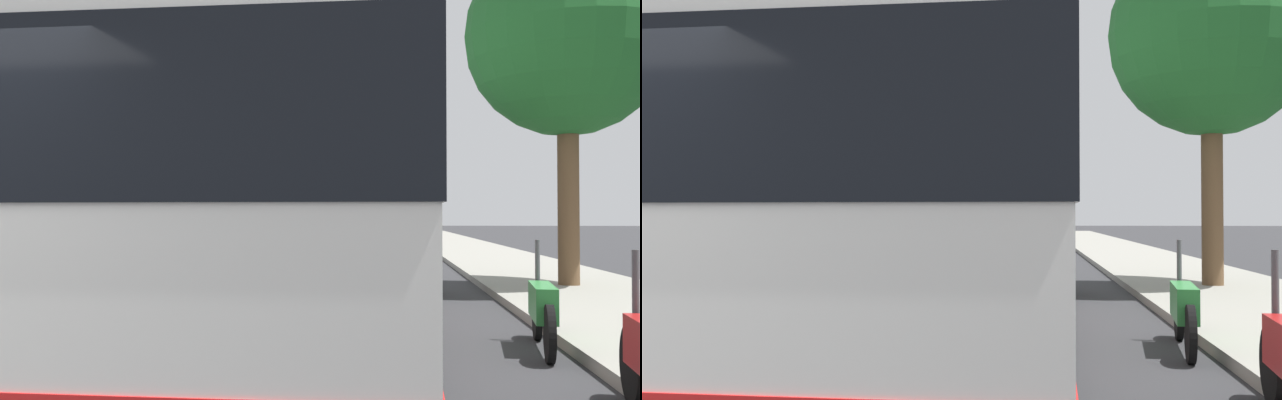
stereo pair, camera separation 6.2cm
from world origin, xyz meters
TOP-DOWN VIEW (x-y plane):
  - sidewalk_curb at (10.00, -6.56)m, footprint 110.00×3.60m
  - lane_divider_line at (10.00, 0.00)m, footprint 110.00×0.16m
  - coach_bus at (5.78, -1.90)m, footprint 12.41×2.97m
  - motorcycle_far_end at (4.83, -4.52)m, footprint 2.12×0.37m
  - car_oncoming at (38.51, -1.97)m, footprint 4.19×2.14m
  - car_side_street at (28.79, 2.12)m, footprint 4.10×2.03m
  - roadside_tree_mid_block at (11.58, -6.49)m, footprint 4.20×4.20m

SIDE VIEW (x-z plane):
  - lane_divider_line at x=10.00m, z-range 0.00..0.01m
  - sidewalk_curb at x=10.00m, z-range 0.00..0.14m
  - motorcycle_far_end at x=4.83m, z-range -0.15..1.11m
  - car_side_street at x=28.79m, z-range -0.03..1.44m
  - car_oncoming at x=38.51m, z-range -0.03..1.47m
  - coach_bus at x=5.78m, z-range 0.21..3.31m
  - roadside_tree_mid_block at x=11.58m, z-range 1.57..8.97m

